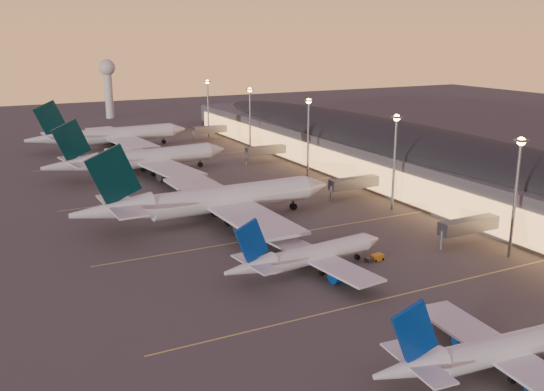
{
  "coord_description": "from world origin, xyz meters",
  "views": [
    {
      "loc": [
        -64.93,
        -85.11,
        46.28
      ],
      "look_at": [
        2.0,
        45.0,
        7.0
      ],
      "focal_mm": 40.0,
      "sensor_mm": 36.0,
      "label": 1
    }
  ],
  "objects_px": {
    "baggage_tug_c": "(375,258)",
    "airliner_wide_far": "(110,136)",
    "airliner_narrow_north": "(308,256)",
    "airliner_wide_near": "(211,201)",
    "airliner_wide_mid": "(141,159)",
    "radar_tower": "(108,79)",
    "airliner_narrow_south": "(492,352)"
  },
  "relations": [
    {
      "from": "radar_tower",
      "to": "airliner_wide_mid",
      "type": "bearing_deg",
      "value": -98.85
    },
    {
      "from": "airliner_wide_far",
      "to": "baggage_tug_c",
      "type": "xyz_separation_m",
      "value": [
        20.3,
        -153.55,
        -4.94
      ]
    },
    {
      "from": "airliner_wide_mid",
      "to": "baggage_tug_c",
      "type": "distance_m",
      "value": 103.5
    },
    {
      "from": "airliner_wide_mid",
      "to": "baggage_tug_c",
      "type": "height_order",
      "value": "airliner_wide_mid"
    },
    {
      "from": "airliner_narrow_north",
      "to": "baggage_tug_c",
      "type": "distance_m",
      "value": 16.26
    },
    {
      "from": "airliner_narrow_north",
      "to": "baggage_tug_c",
      "type": "xyz_separation_m",
      "value": [
        15.98,
        -0.76,
        -2.92
      ]
    },
    {
      "from": "airliner_narrow_south",
      "to": "airliner_narrow_north",
      "type": "height_order",
      "value": "airliner_narrow_south"
    },
    {
      "from": "baggage_tug_c",
      "to": "airliner_wide_mid",
      "type": "bearing_deg",
      "value": 98.0
    },
    {
      "from": "airliner_narrow_south",
      "to": "airliner_wide_near",
      "type": "distance_m",
      "value": 84.38
    },
    {
      "from": "airliner_wide_far",
      "to": "airliner_wide_mid",
      "type": "bearing_deg",
      "value": -96.78
    },
    {
      "from": "airliner_narrow_north",
      "to": "airliner_narrow_south",
      "type": "bearing_deg",
      "value": -91.62
    },
    {
      "from": "airliner_narrow_north",
      "to": "airliner_wide_mid",
      "type": "bearing_deg",
      "value": 87.15
    },
    {
      "from": "airliner_narrow_south",
      "to": "airliner_wide_near",
      "type": "xyz_separation_m",
      "value": [
        -8.28,
        83.95,
        2.16
      ]
    },
    {
      "from": "airliner_narrow_north",
      "to": "baggage_tug_c",
      "type": "bearing_deg",
      "value": -9.06
    },
    {
      "from": "airliner_wide_near",
      "to": "baggage_tug_c",
      "type": "xyz_separation_m",
      "value": [
        20.63,
        -40.61,
        -5.12
      ]
    },
    {
      "from": "airliner_narrow_north",
      "to": "airliner_wide_far",
      "type": "height_order",
      "value": "airliner_wide_far"
    },
    {
      "from": "baggage_tug_c",
      "to": "airliner_wide_far",
      "type": "bearing_deg",
      "value": 93.21
    },
    {
      "from": "airliner_wide_near",
      "to": "baggage_tug_c",
      "type": "bearing_deg",
      "value": -64.19
    },
    {
      "from": "radar_tower",
      "to": "airliner_narrow_north",
      "type": "bearing_deg",
      "value": -93.9
    },
    {
      "from": "airliner_wide_mid",
      "to": "airliner_wide_far",
      "type": "distance_m",
      "value": 52.57
    },
    {
      "from": "airliner_narrow_north",
      "to": "airliner_wide_mid",
      "type": "relative_size",
      "value": 0.58
    },
    {
      "from": "radar_tower",
      "to": "baggage_tug_c",
      "type": "relative_size",
      "value": 7.69
    },
    {
      "from": "radar_tower",
      "to": "baggage_tug_c",
      "type": "distance_m",
      "value": 249.57
    },
    {
      "from": "airliner_wide_mid",
      "to": "airliner_wide_far",
      "type": "xyz_separation_m",
      "value": [
        1.77,
        52.54,
        0.17
      ]
    },
    {
      "from": "airliner_wide_near",
      "to": "airliner_wide_mid",
      "type": "bearing_deg",
      "value": 90.24
    },
    {
      "from": "airliner_narrow_south",
      "to": "airliner_wide_far",
      "type": "xyz_separation_m",
      "value": [
        -7.95,
        196.88,
        1.99
      ]
    },
    {
      "from": "airliner_wide_far",
      "to": "radar_tower",
      "type": "bearing_deg",
      "value": 72.58
    },
    {
      "from": "airliner_narrow_north",
      "to": "airliner_wide_far",
      "type": "xyz_separation_m",
      "value": [
        -4.32,
        152.78,
        2.02
      ]
    },
    {
      "from": "airliner_narrow_north",
      "to": "radar_tower",
      "type": "relative_size",
      "value": 1.16
    },
    {
      "from": "airliner_narrow_north",
      "to": "radar_tower",
      "type": "height_order",
      "value": "radar_tower"
    },
    {
      "from": "airliner_wide_far",
      "to": "radar_tower",
      "type": "height_order",
      "value": "radar_tower"
    },
    {
      "from": "airliner_wide_near",
      "to": "baggage_tug_c",
      "type": "distance_m",
      "value": 45.84
    }
  ]
}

